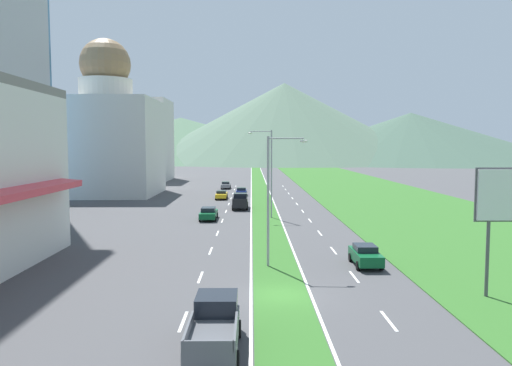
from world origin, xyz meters
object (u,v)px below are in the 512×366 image
at_px(street_lamp_near, 272,192).
at_px(car_1, 226,185).
at_px(pickup_truck_1, 240,201).
at_px(car_0, 222,195).
at_px(car_4, 209,213).
at_px(pickup_truck_0, 215,327).
at_px(car_3, 365,255).
at_px(street_lamp_mid, 269,168).
at_px(car_2, 241,191).

relative_size(street_lamp_near, car_1, 2.00).
height_order(car_1, pickup_truck_1, pickup_truck_1).
distance_m(street_lamp_near, car_0, 44.83).
bearing_deg(car_4, pickup_truck_0, -174.50).
bearing_deg(car_1, pickup_truck_1, -173.27).
distance_m(car_0, car_4, 22.03).
relative_size(car_3, car_4, 0.86).
bearing_deg(car_4, car_3, -148.65).
bearing_deg(street_lamp_mid, car_3, -75.04).
xyz_separation_m(car_0, car_2, (3.15, 5.37, 0.00)).
bearing_deg(pickup_truck_0, car_1, 2.70).
relative_size(car_0, car_1, 0.98).
xyz_separation_m(street_lamp_near, car_3, (6.77, 0.24, -4.59)).
distance_m(street_lamp_mid, pickup_truck_1, 10.92).
bearing_deg(car_2, car_1, 14.20).
xyz_separation_m(street_lamp_near, car_1, (-6.70, 63.15, -4.62)).
bearing_deg(car_4, pickup_truck_1, -18.99).
bearing_deg(car_1, car_3, -167.91).
xyz_separation_m(car_0, pickup_truck_0, (3.33, -58.17, 0.26)).
bearing_deg(car_0, car_1, 0.94).
xyz_separation_m(street_lamp_near, car_4, (-6.54, 22.09, -4.61)).
bearing_deg(car_2, street_lamp_mid, -171.61).
bearing_deg(pickup_truck_0, car_2, 0.17).
bearing_deg(pickup_truck_1, pickup_truck_0, 179.99).
bearing_deg(street_lamp_near, car_2, 93.75).
height_order(street_lamp_near, pickup_truck_0, street_lamp_near).
relative_size(street_lamp_mid, car_4, 2.24).
relative_size(street_lamp_mid, pickup_truck_0, 1.95).
xyz_separation_m(street_lamp_near, car_0, (-6.39, 44.13, -4.64)).
relative_size(car_1, car_4, 1.00).
xyz_separation_m(car_1, pickup_truck_0, (3.64, -77.19, 0.23)).
bearing_deg(car_0, car_4, 179.61).
relative_size(car_3, pickup_truck_1, 0.75).
bearing_deg(street_lamp_mid, car_4, -170.86).
relative_size(street_lamp_near, pickup_truck_1, 1.73).
height_order(car_3, pickup_truck_0, pickup_truck_0).
xyz_separation_m(street_lamp_near, pickup_truck_1, (-3.05, 32.23, -4.38)).
distance_m(car_2, pickup_truck_0, 63.53).
xyz_separation_m(car_2, pickup_truck_1, (0.19, -17.26, 0.26)).
height_order(car_0, pickup_truck_0, pickup_truck_0).
relative_size(car_1, car_2, 1.13).
relative_size(car_3, pickup_truck_0, 0.75).
distance_m(car_1, pickup_truck_1, 31.13).
bearing_deg(car_4, car_2, -6.86).
height_order(car_2, pickup_truck_1, pickup_truck_1).
bearing_deg(pickup_truck_1, car_2, 0.64).
distance_m(street_lamp_mid, car_0, 22.65).
distance_m(street_lamp_near, street_lamp_mid, 23.26).
xyz_separation_m(street_lamp_near, car_2, (-3.25, 49.49, -4.64)).
distance_m(street_lamp_near, car_2, 49.82).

